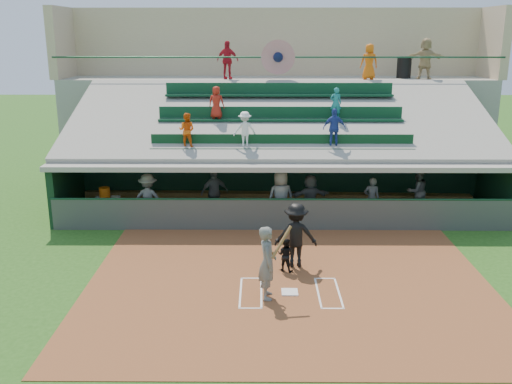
{
  "coord_description": "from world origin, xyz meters",
  "views": [
    {
      "loc": [
        -0.8,
        -13.78,
        6.64
      ],
      "look_at": [
        -0.91,
        3.5,
        1.8
      ],
      "focal_mm": 40.0,
      "sensor_mm": 36.0,
      "label": 1
    }
  ],
  "objects_px": {
    "home_plate": "(290,292)",
    "batter_at_plate": "(268,262)",
    "catcher": "(285,255)",
    "water_cooler": "(105,193)",
    "white_table": "(108,208)",
    "trash_bin": "(404,67)"
  },
  "relations": [
    {
      "from": "home_plate",
      "to": "batter_at_plate",
      "type": "distance_m",
      "value": 1.16
    },
    {
      "from": "home_plate",
      "to": "water_cooler",
      "type": "bearing_deg",
      "value": 136.26
    },
    {
      "from": "catcher",
      "to": "water_cooler",
      "type": "bearing_deg",
      "value": -13.8
    },
    {
      "from": "home_plate",
      "to": "batter_at_plate",
      "type": "xyz_separation_m",
      "value": [
        -0.6,
        -0.27,
        0.96
      ]
    },
    {
      "from": "white_table",
      "to": "water_cooler",
      "type": "relative_size",
      "value": 2.27
    },
    {
      "from": "catcher",
      "to": "water_cooler",
      "type": "relative_size",
      "value": 2.51
    },
    {
      "from": "catcher",
      "to": "water_cooler",
      "type": "xyz_separation_m",
      "value": [
        -6.41,
        4.74,
        0.5
      ]
    },
    {
      "from": "home_plate",
      "to": "trash_bin",
      "type": "relative_size",
      "value": 0.44
    },
    {
      "from": "catcher",
      "to": "trash_bin",
      "type": "bearing_deg",
      "value": -94.07
    },
    {
      "from": "batter_at_plate",
      "to": "trash_bin",
      "type": "height_order",
      "value": "trash_bin"
    },
    {
      "from": "batter_at_plate",
      "to": "water_cooler",
      "type": "relative_size",
      "value": 5.01
    },
    {
      "from": "batter_at_plate",
      "to": "white_table",
      "type": "relative_size",
      "value": 2.21
    },
    {
      "from": "batter_at_plate",
      "to": "trash_bin",
      "type": "bearing_deg",
      "value": 64.36
    },
    {
      "from": "batter_at_plate",
      "to": "white_table",
      "type": "height_order",
      "value": "batter_at_plate"
    },
    {
      "from": "white_table",
      "to": "water_cooler",
      "type": "bearing_deg",
      "value": 164.11
    },
    {
      "from": "white_table",
      "to": "water_cooler",
      "type": "distance_m",
      "value": 0.59
    },
    {
      "from": "batter_at_plate",
      "to": "white_table",
      "type": "xyz_separation_m",
      "value": [
        -5.79,
        6.45,
        -0.57
      ]
    },
    {
      "from": "home_plate",
      "to": "batter_at_plate",
      "type": "relative_size",
      "value": 0.22
    },
    {
      "from": "catcher",
      "to": "water_cooler",
      "type": "distance_m",
      "value": 7.98
    },
    {
      "from": "water_cooler",
      "to": "home_plate",
      "type": "bearing_deg",
      "value": -43.74
    },
    {
      "from": "batter_at_plate",
      "to": "catcher",
      "type": "relative_size",
      "value": 2.0
    },
    {
      "from": "home_plate",
      "to": "catcher",
      "type": "bearing_deg",
      "value": 92.23
    }
  ]
}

